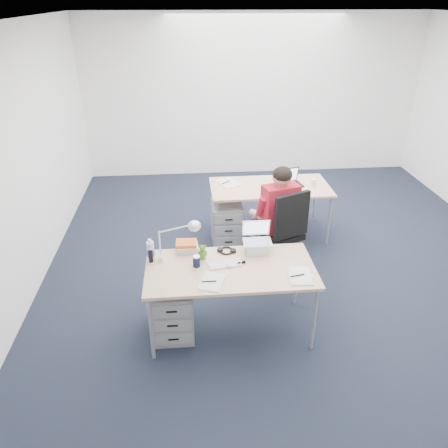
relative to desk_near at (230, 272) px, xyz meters
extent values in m
plane|color=black|center=(0.86, 0.91, -0.68)|extent=(7.00, 7.00, 0.00)
cube|color=white|center=(0.86, 4.41, 0.72)|extent=(6.00, 0.02, 2.80)
cube|color=white|center=(-2.14, 0.91, 0.72)|extent=(0.02, 7.00, 2.80)
cube|color=white|center=(0.86, 0.91, 2.12)|extent=(6.00, 7.00, 0.01)
cube|color=tan|center=(0.00, 0.00, 0.03)|extent=(1.60, 0.80, 0.03)
cylinder|color=#B7BABC|center=(-0.75, -0.35, -0.33)|extent=(0.04, 0.04, 0.70)
cylinder|color=#B7BABC|center=(0.75, -0.35, -0.33)|extent=(0.04, 0.04, 0.70)
cylinder|color=#B7BABC|center=(-0.75, 0.35, -0.33)|extent=(0.04, 0.04, 0.70)
cylinder|color=#B7BABC|center=(0.75, 0.35, -0.33)|extent=(0.04, 0.04, 0.70)
cube|color=tan|center=(0.74, 1.93, 0.03)|extent=(1.60, 0.80, 0.03)
cylinder|color=#B7BABC|center=(-0.01, 1.58, -0.33)|extent=(0.04, 0.04, 0.70)
cylinder|color=#B7BABC|center=(1.49, 1.58, -0.33)|extent=(0.04, 0.04, 0.70)
cylinder|color=#B7BABC|center=(-0.01, 2.28, -0.33)|extent=(0.04, 0.04, 0.70)
cylinder|color=#B7BABC|center=(1.49, 2.28, -0.33)|extent=(0.04, 0.04, 0.70)
cylinder|color=black|center=(0.68, 1.06, -0.42)|extent=(0.05, 0.05, 0.42)
cube|color=black|center=(0.68, 1.06, -0.20)|extent=(0.61, 0.61, 0.07)
cube|color=black|center=(0.78, 0.84, 0.14)|extent=(0.43, 0.22, 0.53)
cube|color=red|center=(0.69, 1.07, 0.13)|extent=(0.46, 0.32, 0.56)
sphere|color=tan|center=(0.69, 1.07, 0.52)|extent=(0.22, 0.22, 0.22)
cube|color=gray|center=(-0.56, 0.01, -0.41)|extent=(0.40, 0.50, 0.55)
cube|color=gray|center=(0.14, 1.80, -0.41)|extent=(0.40, 0.50, 0.55)
cube|color=white|center=(-0.05, 0.06, 0.05)|extent=(0.33, 0.18, 0.02)
ellipsoid|color=white|center=(-0.01, 0.02, 0.06)|extent=(0.08, 0.10, 0.03)
cylinder|color=#13183D|center=(-0.32, 0.06, 0.10)|extent=(0.09, 0.09, 0.11)
cylinder|color=silver|center=(-0.75, 0.20, 0.16)|extent=(0.09, 0.09, 0.24)
cube|color=silver|center=(-0.40, 0.35, 0.10)|extent=(0.26, 0.23, 0.10)
cube|color=black|center=(-0.75, 0.17, 0.11)|extent=(0.04, 0.04, 0.14)
cube|color=#D6BC7C|center=(-0.20, -0.22, 0.05)|extent=(0.27, 0.33, 0.01)
cube|color=#D6BC7C|center=(0.61, -0.20, 0.05)|extent=(0.23, 0.31, 0.01)
cylinder|color=white|center=(1.32, 1.88, 0.10)|extent=(0.09, 0.09, 0.10)
cube|color=white|center=(0.18, 2.08, 0.05)|extent=(0.36, 0.41, 0.01)
camera|label=1|loc=(-0.37, -3.43, 2.33)|focal=35.00mm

